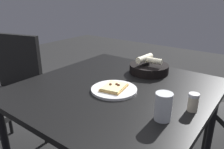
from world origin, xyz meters
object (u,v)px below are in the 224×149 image
(beer_glass, at_px, (163,108))
(chair_near, at_px, (10,88))
(bread_basket, at_px, (149,67))
(dining_table, at_px, (116,96))
(pepper_shaker, at_px, (193,103))
(pizza_plate, at_px, (114,89))

(beer_glass, distance_m, chair_near, 1.25)
(bread_basket, distance_m, chair_near, 1.05)
(dining_table, bearing_deg, beer_glass, 156.34)
(beer_glass, height_order, chair_near, chair_near)
(dining_table, xyz_separation_m, pepper_shaker, (-0.43, 0.01, 0.10))
(beer_glass, xyz_separation_m, pepper_shaker, (-0.08, -0.15, -0.01))
(bread_basket, bearing_deg, chair_near, 27.99)
(pizza_plate, relative_size, pepper_shaker, 2.97)
(dining_table, height_order, bread_basket, bread_basket)
(pizza_plate, xyz_separation_m, beer_glass, (-0.33, 0.11, 0.04))
(pizza_plate, relative_size, beer_glass, 2.08)
(pizza_plate, bearing_deg, chair_near, 7.39)
(chair_near, bearing_deg, pizza_plate, -172.61)
(dining_table, distance_m, bread_basket, 0.33)
(chair_near, bearing_deg, dining_table, -169.31)
(bread_basket, bearing_deg, beer_glass, 124.05)
(pizza_plate, xyz_separation_m, pepper_shaker, (-0.41, -0.04, 0.03))
(beer_glass, bearing_deg, chair_near, 0.49)
(pizza_plate, bearing_deg, pepper_shaker, -174.29)
(bread_basket, bearing_deg, pizza_plate, 88.42)
(pizza_plate, height_order, pepper_shaker, pepper_shaker)
(beer_glass, bearing_deg, bread_basket, -55.95)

